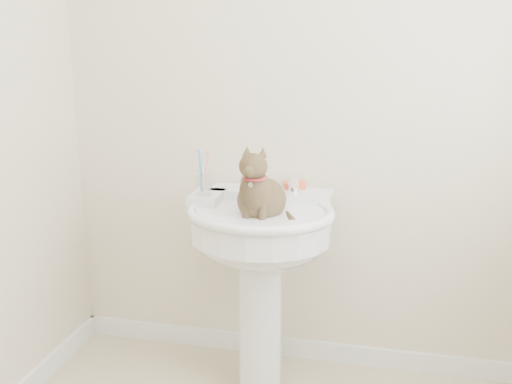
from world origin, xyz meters
The scene contains 7 objects.
wall_back centered at (0.00, 1.10, 1.25)m, with size 2.20×0.00×2.50m, color beige, non-canonical shape.
baseboard_back centered at (0.00, 1.09, 0.04)m, with size 2.20×0.02×0.09m, color white.
pedestal_sink centered at (-0.15, 0.81, 0.66)m, with size 0.61×0.60×0.84m.
faucet centered at (-0.15, 0.96, 0.88)m, with size 0.28×0.12×0.14m.
soap_bar centered at (-0.05, 1.04, 0.85)m, with size 0.09×0.06×0.03m, color #D54F28.
toothbrush_cup centered at (-0.40, 0.85, 0.89)m, with size 0.07×0.07×0.18m.
cat centered at (-0.14, 0.77, 0.88)m, with size 0.21×0.27×0.39m.
Camera 1 is at (0.32, -1.32, 1.44)m, focal length 40.00 mm.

